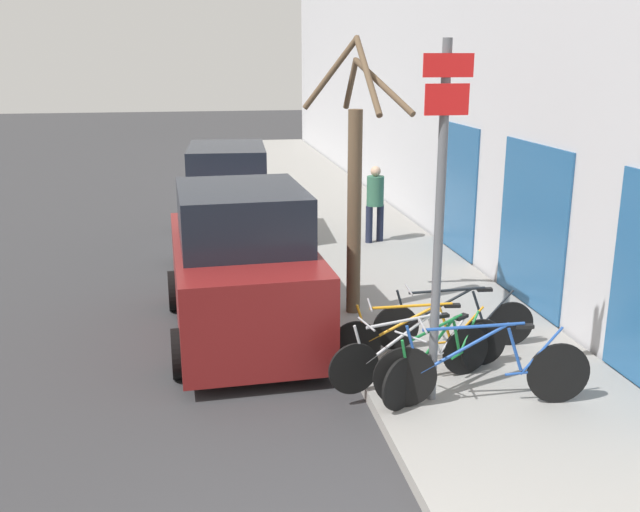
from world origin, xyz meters
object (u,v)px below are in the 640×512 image
object	(u,v)px
bicycle_2	(411,355)
parked_car_0	(242,269)
bicycle_0	(482,371)
pedestrian_near	(375,199)
signpost	(440,214)
street_tree	(355,188)
bicycle_1	(441,360)
parked_car_1	(228,200)
bicycle_4	(454,321)
bicycle_3	(419,339)

from	to	relation	value
bicycle_2	parked_car_0	bearing A→B (deg)	28.31
bicycle_0	pedestrian_near	bearing A→B (deg)	1.71
bicycle_0	bicycle_2	bearing A→B (deg)	49.94
signpost	street_tree	distance (m)	2.97
bicycle_1	parked_car_1	bearing A→B (deg)	-19.96
bicycle_1	street_tree	size ratio (longest dim) A/B	0.43
signpost	pedestrian_near	distance (m)	7.32
pedestrian_near	bicycle_4	bearing A→B (deg)	-112.69
bicycle_4	parked_car_0	size ratio (longest dim) A/B	0.52
pedestrian_near	parked_car_1	bearing A→B (deg)	144.87
parked_car_1	pedestrian_near	size ratio (longest dim) A/B	2.93
parked_car_1	pedestrian_near	xyz separation A→B (m)	(3.01, -0.86, 0.10)
bicycle_1	bicycle_0	bearing A→B (deg)	178.16
street_tree	parked_car_0	bearing A→B (deg)	-171.42
bicycle_0	pedestrian_near	world-z (taller)	pedestrian_near
signpost	parked_car_1	bearing A→B (deg)	103.25
bicycle_0	bicycle_1	bearing A→B (deg)	39.67
bicycle_2	parked_car_0	distance (m)	2.97
bicycle_3	bicycle_0	bearing A→B (deg)	-154.24
bicycle_2	parked_car_1	size ratio (longest dim) A/B	0.44
parked_car_0	signpost	bearing A→B (deg)	-56.44
parked_car_1	bicycle_2	bearing A→B (deg)	-73.59
signpost	bicycle_0	bearing A→B (deg)	-25.77
bicycle_0	parked_car_1	world-z (taller)	parked_car_1
street_tree	parked_car_1	bearing A→B (deg)	107.90
bicycle_0	parked_car_0	world-z (taller)	parked_car_0
signpost	bicycle_0	world-z (taller)	signpost
bicycle_3	street_tree	world-z (taller)	street_tree
signpost	bicycle_1	size ratio (longest dim) A/B	2.27
signpost	bicycle_1	distance (m)	1.83
bicycle_3	bicycle_4	xyz separation A→B (m)	(0.65, 0.51, -0.00)
bicycle_2	bicycle_3	size ratio (longest dim) A/B	0.95
bicycle_0	bicycle_2	world-z (taller)	bicycle_0
bicycle_4	pedestrian_near	bearing A→B (deg)	1.34
bicycle_2	bicycle_0	bearing A→B (deg)	-147.24
bicycle_1	pedestrian_near	bearing A→B (deg)	-42.72
parked_car_1	street_tree	distance (m)	5.40
bicycle_2	street_tree	world-z (taller)	street_tree
street_tree	bicycle_1	bearing A→B (deg)	-80.81
bicycle_2	pedestrian_near	distance (m)	6.84
bicycle_0	bicycle_2	size ratio (longest dim) A/B	1.17
bicycle_3	parked_car_1	xyz separation A→B (m)	(-2.00, 7.10, 0.46)
signpost	bicycle_2	world-z (taller)	signpost
parked_car_1	bicycle_0	bearing A→B (deg)	-70.55
bicycle_2	bicycle_3	bearing A→B (deg)	-38.22
bicycle_3	street_tree	size ratio (longest dim) A/B	0.54
bicycle_4	pedestrian_near	distance (m)	5.76
street_tree	signpost	bearing A→B (deg)	-85.07
signpost	street_tree	bearing A→B (deg)	94.93
bicycle_4	bicycle_0	bearing A→B (deg)	175.37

